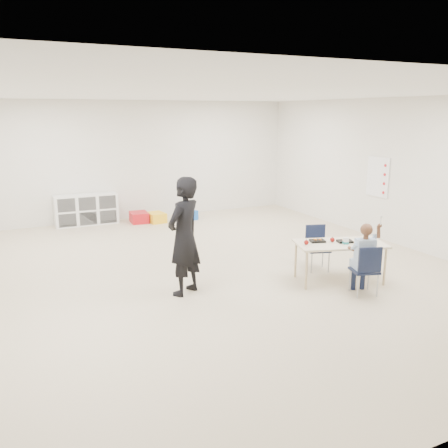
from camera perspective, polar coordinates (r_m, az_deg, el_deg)
name	(u,v)px	position (r m, az deg, el deg)	size (l,w,h in m)	color
room	(209,186)	(7.35, -1.86, 4.53)	(9.00, 9.02, 2.80)	beige
table	(339,262)	(7.42, 13.69, -4.44)	(1.46, 1.02, 0.61)	#FBEBC9
chair_near	(364,269)	(6.98, 16.52, -5.26)	(0.35, 0.33, 0.73)	#101832
chair_far	(318,249)	(7.84, 11.22, -2.91)	(0.35, 0.33, 0.73)	#101832
child	(365,255)	(6.92, 16.64, -3.61)	(0.49, 0.49, 1.15)	#9CAED4
lunch_tray_near	(345,241)	(7.38, 14.33, -2.03)	(0.22, 0.16, 0.03)	black
lunch_tray_far	(317,241)	(7.31, 11.18, -2.01)	(0.22, 0.16, 0.03)	black
milk_carton	(346,241)	(7.25, 14.43, -2.01)	(0.07, 0.07, 0.10)	white
bread_roll	(359,242)	(7.34, 15.92, -2.04)	(0.09, 0.09, 0.07)	tan
apple_near	(332,240)	(7.34, 12.91, -1.85)	(0.07, 0.07, 0.07)	maroon
apple_far	(306,242)	(7.12, 9.88, -2.19)	(0.07, 0.07, 0.07)	maroon
cubby_shelf	(86,210)	(11.29, -16.23, 1.67)	(1.40, 0.40, 0.70)	white
rules_poster	(378,177)	(10.08, 18.01, 5.41)	(0.02, 0.60, 0.80)	white
adult	(184,236)	(6.61, -4.81, -1.50)	(0.61, 0.40, 1.67)	black
bin_red	(139,217)	(11.27, -10.19, 0.80)	(0.39, 0.50, 0.24)	red
bin_yellow	(156,217)	(11.24, -8.16, 0.79)	(0.36, 0.46, 0.23)	yellow
bin_blue	(187,215)	(11.47, -4.47, 1.13)	(0.35, 0.46, 0.22)	blue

